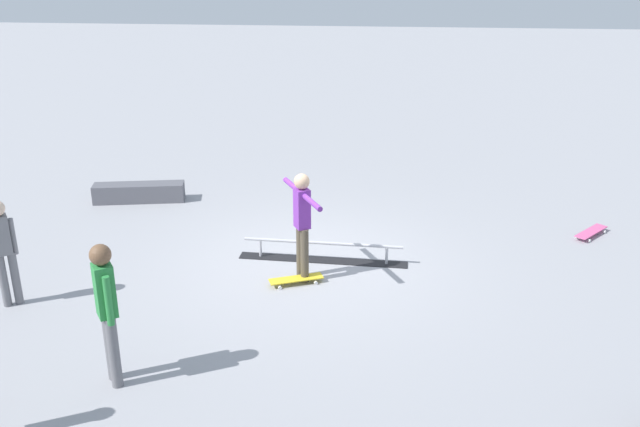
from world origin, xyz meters
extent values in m
plane|color=#9E9EA3|center=(0.00, 0.00, 0.00)|extent=(60.00, 60.00, 0.00)
cube|color=black|center=(-0.19, -0.17, 0.01)|extent=(2.68, 0.38, 0.01)
cylinder|color=#B7B7BC|center=(-1.19, -0.12, 0.15)|extent=(0.04, 0.04, 0.30)
cylinder|color=#B7B7BC|center=(0.81, -0.22, 0.15)|extent=(0.04, 0.04, 0.30)
cylinder|color=#B7B7BC|center=(-0.19, -0.17, 0.30)|extent=(2.51, 0.18, 0.05)
cube|color=#595960|center=(3.56, -2.50, 0.18)|extent=(1.75, 0.66, 0.35)
cylinder|color=brown|center=(0.09, 0.42, 0.42)|extent=(0.17, 0.17, 0.84)
cylinder|color=brown|center=(0.02, 0.56, 0.42)|extent=(0.17, 0.17, 0.84)
cube|color=purple|center=(0.06, 0.49, 1.13)|extent=(0.27, 0.28, 0.59)
sphere|color=tan|center=(0.06, 0.49, 1.54)|extent=(0.23, 0.23, 0.23)
cylinder|color=purple|center=(0.24, 0.15, 1.36)|extent=(0.33, 0.53, 0.08)
cylinder|color=purple|center=(-0.13, 0.83, 1.36)|extent=(0.33, 0.53, 0.08)
cube|color=yellow|center=(0.14, 0.65, 0.08)|extent=(0.82, 0.48, 0.02)
cylinder|color=white|center=(0.35, 0.86, 0.03)|extent=(0.06, 0.05, 0.05)
cylinder|color=white|center=(0.43, 0.64, 0.03)|extent=(0.06, 0.05, 0.05)
cylinder|color=white|center=(-0.16, 0.66, 0.03)|extent=(0.06, 0.05, 0.05)
cylinder|color=white|center=(-0.08, 0.44, 0.03)|extent=(0.06, 0.05, 0.05)
cylinder|color=slate|center=(3.93, 1.57, 0.39)|extent=(0.16, 0.16, 0.78)
cylinder|color=slate|center=(4.06, 1.66, 0.39)|extent=(0.16, 0.16, 0.78)
cube|color=slate|center=(3.99, 1.62, 1.05)|extent=(0.27, 0.26, 0.55)
cylinder|color=slate|center=(3.88, 1.54, 1.00)|extent=(0.10, 0.10, 0.52)
cylinder|color=slate|center=(1.87, 3.35, 0.44)|extent=(0.18, 0.18, 0.88)
cylinder|color=slate|center=(1.97, 3.20, 0.44)|extent=(0.18, 0.18, 0.88)
cube|color=#2D8C42|center=(1.92, 3.27, 1.19)|extent=(0.29, 0.30, 0.62)
sphere|color=brown|center=(1.92, 3.27, 1.62)|extent=(0.24, 0.24, 0.24)
cylinder|color=#2D8C42|center=(1.83, 3.40, 1.13)|extent=(0.11, 0.11, 0.59)
cylinder|color=#2D8C42|center=(2.00, 3.14, 1.13)|extent=(0.11, 0.11, 0.59)
cube|color=#E05993|center=(-4.68, -1.55, 0.08)|extent=(0.68, 0.73, 0.02)
cylinder|color=white|center=(-4.77, -1.83, 0.03)|extent=(0.06, 0.06, 0.05)
cylinder|color=white|center=(-4.94, -1.68, 0.03)|extent=(0.06, 0.06, 0.05)
cylinder|color=white|center=(-4.41, -1.43, 0.03)|extent=(0.06, 0.06, 0.05)
cylinder|color=white|center=(-4.58, -1.27, 0.03)|extent=(0.06, 0.06, 0.05)
camera|label=1|loc=(-1.04, 9.92, 4.84)|focal=39.75mm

